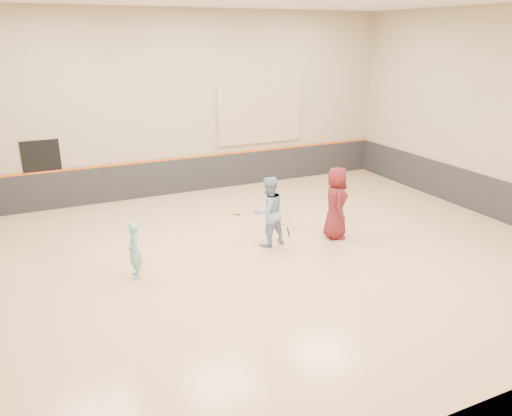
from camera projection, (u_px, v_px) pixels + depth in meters
name	position (u px, v px, depth m)	size (l,w,h in m)	color
room	(261.00, 227.00, 11.98)	(15.04, 12.04, 6.22)	tan
wainscot_back	(186.00, 175.00, 17.17)	(14.90, 0.04, 1.20)	#232326
wainscot_right	(484.00, 195.00, 15.03)	(0.04, 11.90, 1.20)	#232326
accent_stripe	(186.00, 158.00, 16.96)	(14.90, 0.03, 0.06)	#D85914
acoustic_panel	(260.00, 115.00, 17.64)	(3.20, 0.08, 2.00)	tan
doorway	(44.00, 176.00, 15.22)	(1.10, 0.05, 2.20)	black
girl	(134.00, 250.00, 11.05)	(0.48, 0.31, 1.30)	#75CBCB
instructor	(269.00, 212.00, 12.69)	(0.89, 0.69, 1.83)	#86A3CF
young_man	(336.00, 203.00, 13.19)	(0.95, 0.62, 1.94)	maroon
held_racket	(285.00, 220.00, 12.70)	(0.40, 0.40, 0.65)	gold
spare_racket	(230.00, 213.00, 15.20)	(0.64, 0.64, 0.10)	yellow
ball_under_racket	(287.00, 258.00, 12.15)	(0.07, 0.07, 0.07)	yellow
ball_in_hand	(348.00, 195.00, 13.00)	(0.07, 0.07, 0.07)	yellow
ball_beside_spare	(165.00, 229.00, 13.96)	(0.07, 0.07, 0.07)	#C5E334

